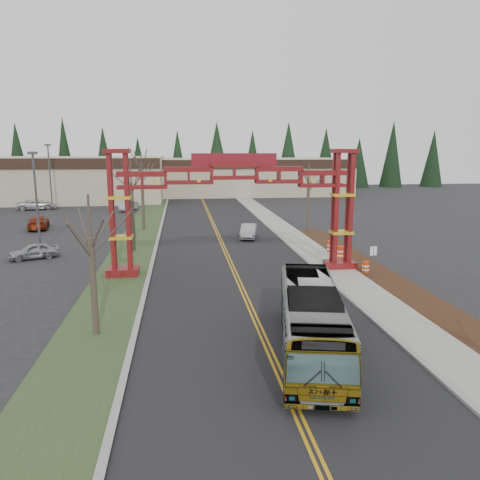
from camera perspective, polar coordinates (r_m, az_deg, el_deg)
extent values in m
plane|color=black|center=(17.83, 6.27, -18.92)|extent=(200.00, 200.00, 0.00)
cube|color=black|center=(41.14, -1.79, -1.43)|extent=(12.00, 110.00, 0.02)
cube|color=#C08516|center=(41.13, -1.95, -1.42)|extent=(0.12, 100.00, 0.01)
cube|color=#C08516|center=(41.15, -1.62, -1.41)|extent=(0.12, 100.00, 0.01)
cube|color=gray|center=(42.13, 6.57, -1.11)|extent=(0.30, 110.00, 0.15)
cube|color=gray|center=(42.50, 8.47, -1.06)|extent=(2.60, 110.00, 0.14)
cube|color=black|center=(29.95, 21.12, -6.87)|extent=(2.60, 50.00, 0.12)
cube|color=#2C4221|center=(41.18, -12.94, -1.66)|extent=(4.00, 110.00, 0.08)
cube|color=gray|center=(41.03, -10.37, -1.55)|extent=(0.30, 110.00, 0.15)
cube|color=#65130D|center=(34.36, -14.09, -3.78)|extent=(2.20, 1.60, 0.60)
cube|color=#65130D|center=(33.28, -15.44, 3.24)|extent=(0.28, 0.28, 8.00)
cube|color=#65130D|center=(33.13, -13.56, 3.30)|extent=(0.28, 0.28, 8.00)
cube|color=#65130D|center=(33.96, -15.28, 3.39)|extent=(0.28, 0.28, 8.00)
cube|color=#65130D|center=(33.82, -13.43, 3.45)|extent=(0.28, 0.28, 8.00)
cube|color=yellow|center=(33.82, -14.28, 0.32)|extent=(1.60, 1.10, 0.22)
cube|color=yellow|center=(33.43, -14.51, 5.04)|extent=(1.60, 1.10, 0.22)
cube|color=#65130D|center=(33.27, -14.77, 10.44)|extent=(1.80, 1.20, 0.30)
cube|color=#65130D|center=(36.06, 12.07, -2.99)|extent=(2.20, 1.60, 0.60)
cube|color=#65130D|center=(34.78, 11.68, 3.73)|extent=(0.28, 0.28, 8.00)
cube|color=#65130D|center=(35.15, 13.39, 3.73)|extent=(0.28, 0.28, 8.00)
cube|color=#65130D|center=(35.44, 11.32, 3.87)|extent=(0.28, 0.28, 8.00)
cube|color=#65130D|center=(35.80, 13.00, 3.88)|extent=(0.28, 0.28, 8.00)
cube|color=yellow|center=(35.55, 12.23, 0.92)|extent=(1.60, 1.10, 0.22)
cube|color=yellow|center=(35.18, 12.42, 5.42)|extent=(1.60, 1.10, 0.22)
cube|color=#65130D|center=(35.03, 12.63, 10.55)|extent=(1.80, 1.20, 0.30)
cube|color=#65130D|center=(33.24, -0.71, 8.64)|extent=(16.00, 0.90, 1.00)
cube|color=#65130D|center=(33.29, -0.71, 7.10)|extent=(16.00, 0.90, 0.60)
cube|color=maroon|center=(33.22, -0.71, 9.76)|extent=(6.00, 0.25, 0.90)
cube|color=tan|center=(91.02, -24.11, 6.84)|extent=(46.00, 22.00, 7.50)
cube|color=black|center=(80.34, -26.55, 8.32)|extent=(46.00, 0.40, 1.60)
cube|color=tan|center=(96.14, 1.06, 7.81)|extent=(38.00, 20.00, 7.00)
cube|color=black|center=(86.05, 2.05, 9.23)|extent=(38.00, 0.40, 1.60)
cone|color=black|center=(112.37, -25.24, 8.77)|extent=(5.60, 5.60, 13.00)
cylinder|color=#382D26|center=(112.64, -25.00, 5.88)|extent=(0.80, 0.80, 1.60)
cone|color=black|center=(110.08, -20.98, 9.06)|extent=(5.60, 5.60, 13.00)
cylinder|color=#382D26|center=(110.35, -20.78, 6.11)|extent=(0.80, 0.80, 1.60)
cone|color=black|center=(108.41, -16.56, 9.31)|extent=(5.60, 5.60, 13.00)
cylinder|color=#382D26|center=(108.68, -16.39, 6.31)|extent=(0.80, 0.80, 1.60)
cone|color=black|center=(107.38, -12.02, 9.51)|extent=(5.60, 5.60, 13.00)
cylinder|color=#382D26|center=(107.66, -11.90, 6.48)|extent=(0.80, 0.80, 1.60)
cone|color=black|center=(107.02, -7.42, 9.66)|extent=(5.60, 5.60, 13.00)
cylinder|color=#382D26|center=(107.30, -7.34, 6.61)|extent=(0.80, 0.80, 1.60)
cone|color=black|center=(107.34, -2.81, 9.74)|extent=(5.60, 5.60, 13.00)
cylinder|color=#382D26|center=(107.62, -2.78, 6.70)|extent=(0.80, 0.80, 1.60)
cone|color=black|center=(108.33, 1.74, 9.76)|extent=(5.60, 5.60, 13.00)
cylinder|color=#382D26|center=(108.60, 1.73, 6.75)|extent=(0.80, 0.80, 1.60)
cone|color=black|center=(109.96, 6.19, 9.72)|extent=(5.60, 5.60, 13.00)
cylinder|color=#382D26|center=(110.23, 6.13, 6.75)|extent=(0.80, 0.80, 1.60)
cone|color=black|center=(112.22, 10.47, 9.62)|extent=(5.60, 5.60, 13.00)
cylinder|color=#382D26|center=(112.48, 10.37, 6.72)|extent=(0.80, 0.80, 1.60)
cone|color=black|center=(115.06, 14.57, 9.49)|extent=(5.60, 5.60, 13.00)
cylinder|color=#382D26|center=(115.32, 14.43, 6.66)|extent=(0.80, 0.80, 1.60)
cone|color=black|center=(118.45, 18.44, 9.31)|extent=(5.60, 5.60, 13.00)
cylinder|color=#382D26|center=(118.70, 18.28, 6.57)|extent=(0.80, 0.80, 1.60)
cone|color=black|center=(122.33, 22.09, 9.11)|extent=(5.60, 5.60, 13.00)
cylinder|color=#382D26|center=(122.57, 21.89, 6.45)|extent=(0.80, 0.80, 1.60)
imported|color=#A4A7AB|center=(21.10, 8.66, -9.60)|extent=(4.60, 11.01, 2.99)
imported|color=#A5A8AD|center=(47.40, 1.04, 1.08)|extent=(2.32, 4.45, 1.40)
imported|color=#989A9F|center=(42.00, -23.87, -1.23)|extent=(4.15, 2.96, 1.31)
imported|color=maroon|center=(57.43, -23.37, 1.97)|extent=(3.04, 5.42, 1.48)
imported|color=#B0B1B9|center=(70.36, -13.40, 4.04)|extent=(2.70, 4.49, 1.40)
imported|color=silver|center=(76.08, -23.51, 3.98)|extent=(5.92, 3.74, 1.52)
cylinder|color=#382D26|center=(23.44, -17.42, -5.52)|extent=(0.31, 0.31, 4.81)
cylinder|color=#382D26|center=(22.74, -17.91, 2.66)|extent=(0.12, 0.12, 2.13)
cylinder|color=#382D26|center=(41.89, -12.95, 2.67)|extent=(0.32, 0.32, 5.99)
cylinder|color=#382D26|center=(41.52, -13.19, 8.13)|extent=(0.12, 0.12, 2.20)
cylinder|color=#382D26|center=(53.27, -11.76, 4.69)|extent=(0.34, 0.34, 6.43)
cylinder|color=#382D26|center=(52.98, -11.94, 9.29)|extent=(0.13, 0.13, 2.33)
cylinder|color=#382D26|center=(51.82, 8.28, 4.01)|extent=(0.32, 0.32, 5.32)
cylinder|color=#382D26|center=(51.51, 8.39, 8.08)|extent=(0.12, 0.12, 2.23)
cylinder|color=#3F3F44|center=(43.95, -23.53, 4.04)|extent=(0.19, 0.19, 8.47)
cube|color=#3F3F44|center=(43.70, -23.97, 9.67)|extent=(0.75, 0.38, 0.24)
cylinder|color=#3F3F44|center=(75.02, -22.13, 7.01)|extent=(0.21, 0.21, 9.38)
cube|color=#3F3F44|center=(74.90, -22.40, 10.67)|extent=(0.83, 0.42, 0.26)
cylinder|color=#3F3F44|center=(33.56, 15.89, -2.70)|extent=(0.06, 0.06, 2.33)
cube|color=white|center=(33.37, 15.96, -1.29)|extent=(0.53, 0.15, 0.63)
cylinder|color=red|center=(35.03, 15.06, -3.27)|extent=(0.48, 0.48, 0.92)
cylinder|color=white|center=(35.00, 15.07, -3.05)|extent=(0.50, 0.50, 0.11)
cylinder|color=white|center=(35.07, 15.05, -3.49)|extent=(0.50, 0.50, 0.11)
cylinder|color=red|center=(38.93, 12.17, -1.57)|extent=(0.58, 0.58, 1.12)
cylinder|color=white|center=(38.89, 12.18, -1.33)|extent=(0.60, 0.60, 0.13)
cylinder|color=white|center=(38.96, 12.16, -1.81)|extent=(0.60, 0.60, 0.13)
cylinder|color=red|center=(41.18, 11.00, -0.84)|extent=(0.58, 0.58, 1.12)
cylinder|color=white|center=(41.14, 11.01, -0.61)|extent=(0.60, 0.60, 0.13)
cylinder|color=white|center=(41.21, 10.99, -1.07)|extent=(0.60, 0.60, 0.13)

